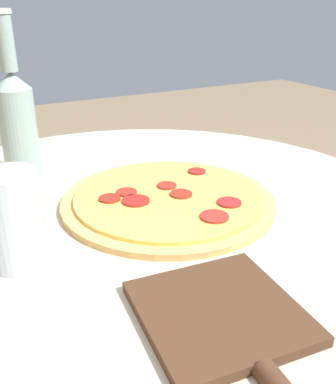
{
  "coord_description": "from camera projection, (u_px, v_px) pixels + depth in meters",
  "views": [
    {
      "loc": [
        -0.54,
        0.24,
        1.0
      ],
      "look_at": [
        0.01,
        -0.06,
        0.72
      ],
      "focal_mm": 40.0,
      "sensor_mm": 36.0,
      "label": 1
    }
  ],
  "objects": [
    {
      "name": "pizza",
      "position": [
        168.0,
        199.0,
        0.69
      ],
      "size": [
        0.34,
        0.34,
        0.02
      ],
      "color": "tan",
      "rests_on": "table"
    },
    {
      "name": "drinking_glass",
      "position": [
        13.0,
        219.0,
        0.52
      ],
      "size": [
        0.07,
        0.07,
        0.12
      ],
      "color": "#ADBCC6",
      "rests_on": "table"
    },
    {
      "name": "table",
      "position": [
        142.0,
        309.0,
        0.74
      ],
      "size": [
        0.95,
        0.95,
        0.7
      ],
      "color": "#B2A893",
      "rests_on": "ground_plane"
    },
    {
      "name": "beer_bottle",
      "position": [
        17.0,
        119.0,
        0.77
      ],
      "size": [
        0.07,
        0.07,
        0.29
      ],
      "color": "gray",
      "rests_on": "table"
    },
    {
      "name": "pizza_paddle",
      "position": [
        231.0,
        328.0,
        0.42
      ],
      "size": [
        0.3,
        0.18,
        0.02
      ],
      "rotation": [
        0.0,
        0.0,
        3.04
      ],
      "color": "#422819",
      "rests_on": "table"
    }
  ]
}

